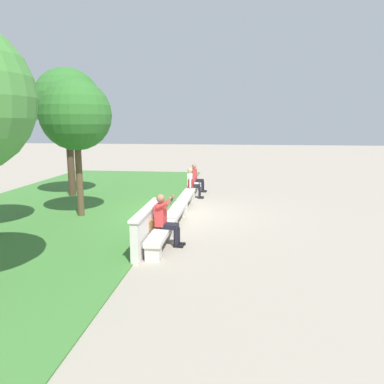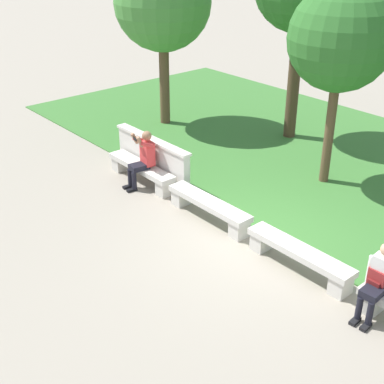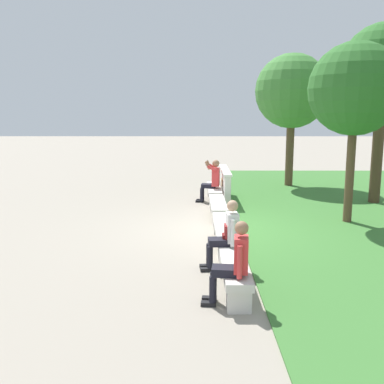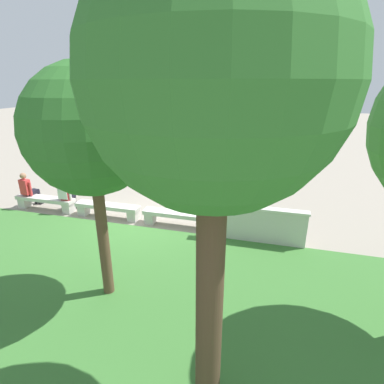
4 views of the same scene
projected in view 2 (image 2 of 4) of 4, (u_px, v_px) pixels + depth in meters
The scene contains 11 objects.
ground_plane at pixel (250, 243), 10.24m from camera, with size 80.00×80.00×0.00m, color gray.
grass_strip at pixel (377, 178), 12.77m from camera, with size 21.16×8.00×0.03m, color #3D7533.
bench_main at pixel (141, 170), 12.48m from camera, with size 2.13×0.40×0.45m.
bench_near at pixel (209, 206), 10.89m from camera, with size 2.13×0.40×0.45m.
bench_mid at pixel (299, 255), 9.31m from camera, with size 2.13×0.40×0.45m.
backrest_wall_with_plaque at pixel (153, 158), 12.58m from camera, with size 2.57×0.24×1.01m.
person_photographer at pixel (143, 156), 12.10m from camera, with size 0.51×0.76×1.32m.
person_distant at pixel (378, 280), 8.07m from camera, with size 0.48×0.69×1.26m.
backpack at pixel (378, 279), 8.15m from camera, with size 0.28×0.24×0.43m.
tree_behind_wall at pixel (341, 39), 11.13m from camera, with size 2.26×2.26×4.45m.
tree_left_background at pixel (163, 3), 14.67m from camera, with size 2.70×2.70×4.86m.
Camera 2 is at (5.86, -6.49, 5.52)m, focal length 50.00 mm.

